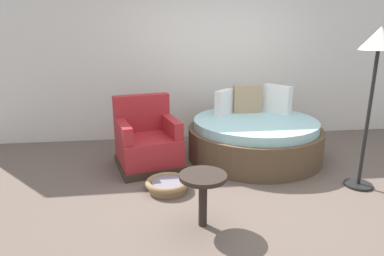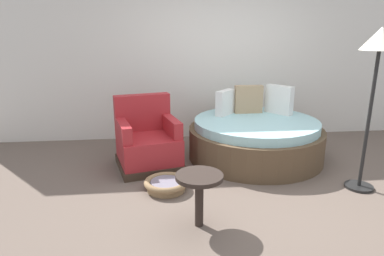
{
  "view_description": "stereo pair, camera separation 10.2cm",
  "coord_description": "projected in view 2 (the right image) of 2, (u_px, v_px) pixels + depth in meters",
  "views": [
    {
      "loc": [
        -1.06,
        -3.54,
        1.77
      ],
      "look_at": [
        -0.51,
        0.67,
        0.55
      ],
      "focal_mm": 31.57,
      "sensor_mm": 36.0,
      "label": 1
    },
    {
      "loc": [
        -0.96,
        -3.55,
        1.77
      ],
      "look_at": [
        -0.51,
        0.67,
        0.55
      ],
      "focal_mm": 31.57,
      "sensor_mm": 36.0,
      "label": 2
    }
  ],
  "objects": [
    {
      "name": "floor_lamp",
      "position": [
        378.0,
        55.0,
        3.55
      ],
      "size": [
        0.4,
        0.4,
        1.82
      ],
      "color": "black",
      "rests_on": "ground_plane"
    },
    {
      "name": "round_daybed",
      "position": [
        255.0,
        138.0,
        4.87
      ],
      "size": [
        1.91,
        1.91,
        0.99
      ],
      "color": "brown",
      "rests_on": "ground_plane"
    },
    {
      "name": "back_wall",
      "position": [
        214.0,
        44.0,
        5.56
      ],
      "size": [
        8.0,
        0.12,
        3.13
      ],
      "primitive_type": "cube",
      "color": "silver",
      "rests_on": "ground_plane"
    },
    {
      "name": "ground_plane",
      "position": [
        241.0,
        188.0,
        3.98
      ],
      "size": [
        8.0,
        8.0,
        0.02
      ],
      "primitive_type": "cube",
      "color": "#66564C"
    },
    {
      "name": "pet_basket",
      "position": [
        166.0,
        184.0,
        3.89
      ],
      "size": [
        0.51,
        0.51,
        0.13
      ],
      "color": "#8E704C",
      "rests_on": "ground_plane"
    },
    {
      "name": "red_armchair",
      "position": [
        147.0,
        143.0,
        4.54
      ],
      "size": [
        0.97,
        0.97,
        0.94
      ],
      "color": "#38281E",
      "rests_on": "ground_plane"
    },
    {
      "name": "side_table",
      "position": [
        199.0,
        184.0,
        3.09
      ],
      "size": [
        0.44,
        0.44,
        0.52
      ],
      "color": "#2D231E",
      "rests_on": "ground_plane"
    }
  ]
}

